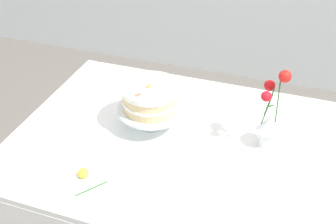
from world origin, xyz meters
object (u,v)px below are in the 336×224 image
object	(u,v)px
flower_vase	(270,119)
dining_table	(178,158)
layer_cake	(151,97)
fallen_rose	(84,174)
cake_stand	(151,110)

from	to	relation	value
flower_vase	dining_table	bearing A→B (deg)	-163.73
dining_table	layer_cake	size ratio (longest dim) A/B	5.66
dining_table	fallen_rose	size ratio (longest dim) A/B	12.01
cake_stand	flower_vase	distance (m)	0.49
layer_cake	flower_vase	world-z (taller)	flower_vase
dining_table	flower_vase	distance (m)	0.42
flower_vase	fallen_rose	size ratio (longest dim) A/B	3.07
layer_cake	flower_vase	size ratio (longest dim) A/B	0.69
flower_vase	layer_cake	bearing A→B (deg)	-176.74
cake_stand	layer_cake	distance (m)	0.07
dining_table	cake_stand	world-z (taller)	cake_stand
layer_cake	fallen_rose	xyz separation A→B (m)	(-0.13, -0.37, -0.13)
dining_table	fallen_rose	distance (m)	0.42
layer_cake	cake_stand	bearing A→B (deg)	80.89
fallen_rose	dining_table	bearing A→B (deg)	47.43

